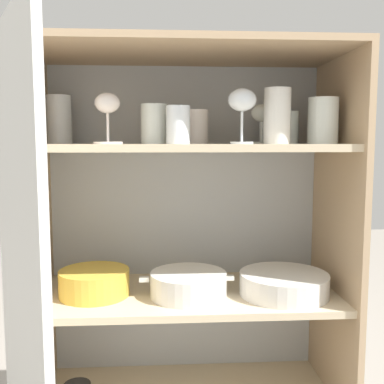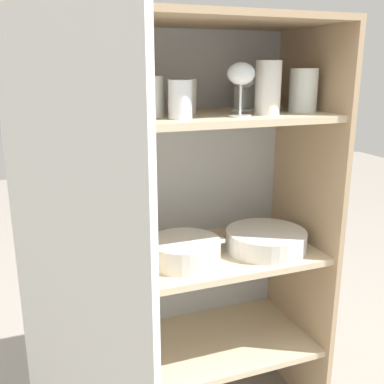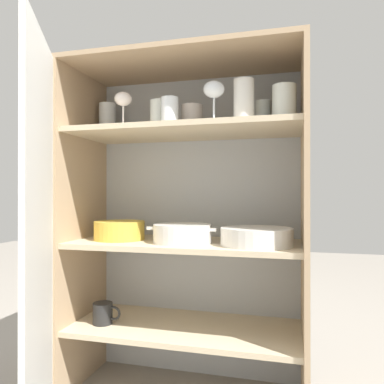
{
  "view_description": "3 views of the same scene",
  "coord_description": "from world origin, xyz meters",
  "px_view_note": "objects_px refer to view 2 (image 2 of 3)",
  "views": [
    {
      "loc": [
        -0.07,
        -1.1,
        1.03
      ],
      "look_at": [
        0.01,
        0.21,
        0.89
      ],
      "focal_mm": 42.0,
      "sensor_mm": 36.0,
      "label": 1
    },
    {
      "loc": [
        -0.42,
        -1.03,
        1.16
      ],
      "look_at": [
        0.04,
        0.19,
        0.8
      ],
      "focal_mm": 42.0,
      "sensor_mm": 36.0,
      "label": 2
    },
    {
      "loc": [
        0.39,
        -1.2,
        0.78
      ],
      "look_at": [
        0.03,
        0.18,
        0.78
      ],
      "focal_mm": 35.0,
      "sensor_mm": 36.0,
      "label": 3
    }
  ],
  "objects_px": {
    "plate_stack_white": "(266,240)",
    "mixing_bowl_large": "(91,259)",
    "coffee_mug_primary": "(85,371)",
    "casserole_dish": "(183,251)"
  },
  "relations": [
    {
      "from": "plate_stack_white",
      "to": "mixing_bowl_large",
      "type": "bearing_deg",
      "value": 177.07
    },
    {
      "from": "plate_stack_white",
      "to": "coffee_mug_primary",
      "type": "bearing_deg",
      "value": -178.14
    },
    {
      "from": "coffee_mug_primary",
      "to": "plate_stack_white",
      "type": "bearing_deg",
      "value": 1.86
    },
    {
      "from": "plate_stack_white",
      "to": "coffee_mug_primary",
      "type": "distance_m",
      "value": 0.67
    },
    {
      "from": "coffee_mug_primary",
      "to": "casserole_dish",
      "type": "bearing_deg",
      "value": 4.01
    },
    {
      "from": "plate_stack_white",
      "to": "casserole_dish",
      "type": "relative_size",
      "value": 0.95
    },
    {
      "from": "mixing_bowl_large",
      "to": "casserole_dish",
      "type": "bearing_deg",
      "value": -5.45
    },
    {
      "from": "mixing_bowl_large",
      "to": "coffee_mug_primary",
      "type": "distance_m",
      "value": 0.33
    },
    {
      "from": "plate_stack_white",
      "to": "coffee_mug_primary",
      "type": "relative_size",
      "value": 2.24
    },
    {
      "from": "mixing_bowl_large",
      "to": "casserole_dish",
      "type": "xyz_separation_m",
      "value": [
        0.26,
        -0.03,
        -0.01
      ]
    }
  ]
}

